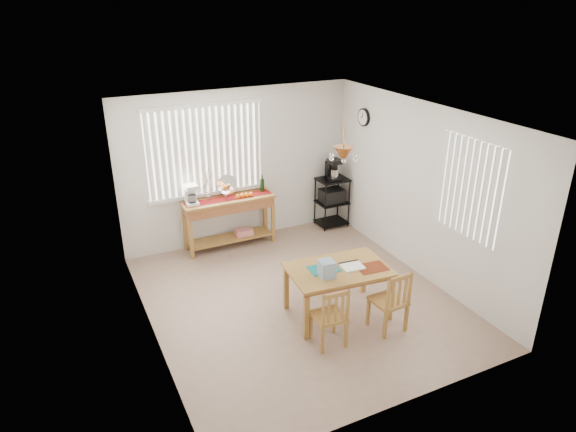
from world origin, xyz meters
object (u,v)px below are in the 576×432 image
sideboard (230,210)px  dining_table (338,274)px  wire_cart (332,197)px  cart_items (333,169)px  chair_left (330,317)px  chair_right (390,301)px

sideboard → dining_table: 2.60m
wire_cart → sideboard: bearing=179.5°
cart_items → dining_table: size_ratio=0.27×
sideboard → cart_items: cart_items is taller
sideboard → cart_items: 2.01m
chair_left → chair_right: (0.83, -0.07, 0.02)m
wire_cart → chair_right: 3.27m
sideboard → wire_cart: wire_cart is taller
sideboard → wire_cart: bearing=-0.5°
wire_cart → cart_items: cart_items is taller
chair_right → cart_items: bearing=72.7°
sideboard → chair_right: size_ratio=1.79×
chair_right → dining_table: bearing=124.5°
cart_items → chair_left: bearing=-120.6°
wire_cart → chair_right: bearing=-107.4°
dining_table → sideboard: bearing=102.8°
sideboard → chair_right: (0.99, -3.13, -0.23)m
sideboard → chair_right: 3.29m
dining_table → chair_left: size_ratio=1.69×
dining_table → chair_right: 0.75m
wire_cart → chair_right: size_ratio=1.06×
wire_cart → dining_table: wire_cart is taller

